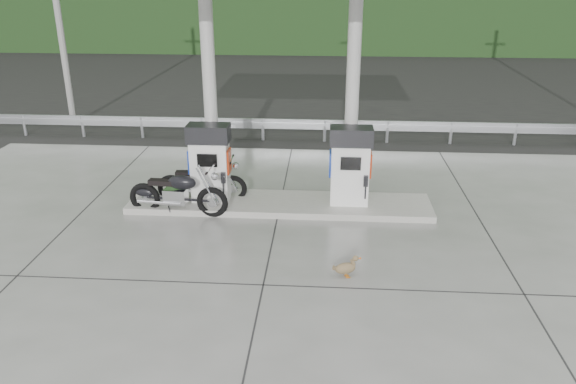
# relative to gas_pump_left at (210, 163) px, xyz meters

# --- Properties ---
(ground) EXTENTS (160.00, 160.00, 0.00)m
(ground) POSITION_rel_gas_pump_left_xyz_m (1.60, -2.50, -1.07)
(ground) COLOR black
(ground) RESTS_ON ground
(forecourt_apron) EXTENTS (18.00, 14.00, 0.02)m
(forecourt_apron) POSITION_rel_gas_pump_left_xyz_m (1.60, -2.50, -1.06)
(forecourt_apron) COLOR slate
(forecourt_apron) RESTS_ON ground
(pump_island) EXTENTS (7.00, 1.40, 0.15)m
(pump_island) POSITION_rel_gas_pump_left_xyz_m (1.60, 0.00, -0.98)
(pump_island) COLOR #98958E
(pump_island) RESTS_ON forecourt_apron
(gas_pump_left) EXTENTS (0.95, 0.55, 1.80)m
(gas_pump_left) POSITION_rel_gas_pump_left_xyz_m (0.00, 0.00, 0.00)
(gas_pump_left) COLOR white
(gas_pump_left) RESTS_ON pump_island
(gas_pump_right) EXTENTS (0.95, 0.55, 1.80)m
(gas_pump_right) POSITION_rel_gas_pump_left_xyz_m (3.20, 0.00, 0.00)
(gas_pump_right) COLOR white
(gas_pump_right) RESTS_ON pump_island
(canopy_column_left) EXTENTS (0.30, 0.30, 5.00)m
(canopy_column_left) POSITION_rel_gas_pump_left_xyz_m (0.00, 0.40, 1.60)
(canopy_column_left) COLOR silver
(canopy_column_left) RESTS_ON pump_island
(canopy_column_right) EXTENTS (0.30, 0.30, 5.00)m
(canopy_column_right) POSITION_rel_gas_pump_left_xyz_m (3.20, 0.40, 1.60)
(canopy_column_right) COLOR silver
(canopy_column_right) RESTS_ON pump_island
(guardrail) EXTENTS (26.00, 0.16, 1.42)m
(guardrail) POSITION_rel_gas_pump_left_xyz_m (1.60, 5.50, -0.36)
(guardrail) COLOR #AEB1B6
(guardrail) RESTS_ON ground
(road) EXTENTS (60.00, 7.00, 0.01)m
(road) POSITION_rel_gas_pump_left_xyz_m (1.60, 9.00, -1.07)
(road) COLOR black
(road) RESTS_ON ground
(utility_pole_a) EXTENTS (0.22, 0.22, 8.00)m
(utility_pole_a) POSITION_rel_gas_pump_left_xyz_m (-6.40, 7.00, 2.93)
(utility_pole_a) COLOR gray
(utility_pole_a) RESTS_ON ground
(utility_pole_b) EXTENTS (0.22, 0.22, 8.00)m
(utility_pole_b) POSITION_rel_gas_pump_left_xyz_m (3.60, 7.00, 2.93)
(utility_pole_b) COLOR gray
(utility_pole_b) RESTS_ON ground
(tree_band) EXTENTS (80.00, 6.00, 6.00)m
(tree_band) POSITION_rel_gas_pump_left_xyz_m (1.60, 27.50, 1.93)
(tree_band) COLOR black
(tree_band) RESTS_ON ground
(forested_hills) EXTENTS (100.00, 40.00, 140.00)m
(forested_hills) POSITION_rel_gas_pump_left_xyz_m (1.60, 57.50, -1.07)
(forested_hills) COLOR black
(forested_hills) RESTS_ON ground
(motorcycle_left) EXTENTS (2.20, 0.87, 1.02)m
(motorcycle_left) POSITION_rel_gas_pump_left_xyz_m (-0.64, -0.58, -0.54)
(motorcycle_left) COLOR black
(motorcycle_left) RESTS_ON forecourt_apron
(motorcycle_right) EXTENTS (2.02, 0.72, 0.94)m
(motorcycle_right) POSITION_rel_gas_pump_left_xyz_m (-0.27, 0.23, -0.58)
(motorcycle_right) COLOR black
(motorcycle_right) RESTS_ON forecourt_apron
(duck) EXTENTS (0.50, 0.29, 0.35)m
(duck) POSITION_rel_gas_pump_left_xyz_m (3.05, -3.12, -0.88)
(duck) COLOR brown
(duck) RESTS_ON forecourt_apron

